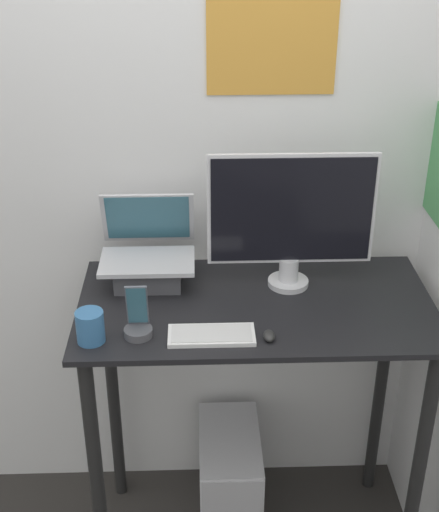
# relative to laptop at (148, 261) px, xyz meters

# --- Properties ---
(wall_back) EXTENTS (6.00, 0.06, 2.60)m
(wall_back) POSITION_rel_laptop_xyz_m (0.37, 0.25, 0.11)
(wall_back) COLOR silver
(wall_back) RESTS_ON ground_plane
(desk) EXTENTS (1.20, 0.63, 1.11)m
(desk) POSITION_rel_laptop_xyz_m (0.37, -0.15, -0.32)
(desk) COLOR black
(desk) RESTS_ON ground_plane
(laptop) EXTENTS (0.33, 0.27, 0.30)m
(laptop) POSITION_rel_laptop_xyz_m (0.00, 0.00, 0.00)
(laptop) COLOR #4C4C51
(laptop) RESTS_ON desk
(monitor) EXTENTS (0.57, 0.14, 0.48)m
(monitor) POSITION_rel_laptop_xyz_m (0.49, -0.04, 0.17)
(monitor) COLOR silver
(monitor) RESTS_ON desk
(keyboard) EXTENTS (0.27, 0.12, 0.02)m
(keyboard) POSITION_rel_laptop_xyz_m (0.21, -0.35, -0.07)
(keyboard) COLOR white
(keyboard) RESTS_ON desk
(mouse) EXTENTS (0.04, 0.06, 0.03)m
(mouse) POSITION_rel_laptop_xyz_m (0.39, -0.37, -0.07)
(mouse) COLOR #262626
(mouse) RESTS_ON desk
(cell_phone) EXTENTS (0.09, 0.09, 0.18)m
(cell_phone) POSITION_rel_laptop_xyz_m (-0.01, -0.33, -0.04)
(cell_phone) COLOR #4C4C51
(cell_phone) RESTS_ON desk
(computer_tower) EXTENTS (0.24, 0.44, 0.44)m
(computer_tower) POSITION_rel_laptop_xyz_m (0.29, -0.06, -0.98)
(computer_tower) COLOR silver
(computer_tower) RESTS_ON ground_plane
(mug) EXTENTS (0.09, 0.09, 0.10)m
(mug) POSITION_rel_laptop_xyz_m (-0.16, -0.36, -0.03)
(mug) COLOR #336699
(mug) RESTS_ON desk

